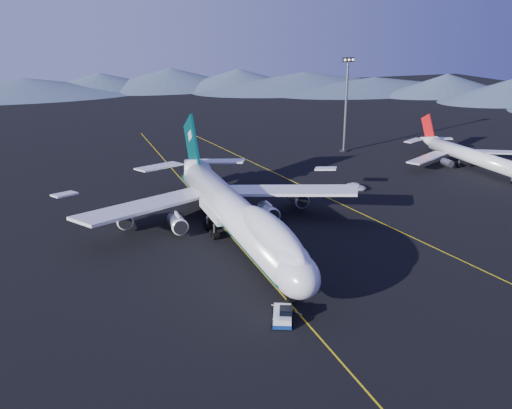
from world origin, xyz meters
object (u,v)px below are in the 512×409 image
object	(u,v)px
second_jet	(467,155)
floodlight_mast	(346,105)
service_van	(357,186)
boeing_747	(235,212)
pushback_tug	(282,316)

from	to	relation	value
second_jet	floodlight_mast	size ratio (longest dim) A/B	1.50
second_jet	floodlight_mast	distance (m)	38.81
service_van	floodlight_mast	bearing A→B (deg)	50.23
boeing_747	pushback_tug	size ratio (longest dim) A/B	12.39
second_jet	floodlight_mast	bearing A→B (deg)	129.92
second_jet	service_van	distance (m)	40.27
pushback_tug	second_jet	xyz separation A→B (m)	(80.98, 60.39, 3.00)
second_jet	service_van	bearing A→B (deg)	-165.99
service_van	floodlight_mast	xyz separation A→B (m)	(16.77, 37.58, 13.82)
boeing_747	pushback_tug	xyz separation A→B (m)	(-3.00, -30.63, -5.10)
second_jet	service_van	world-z (taller)	second_jet
service_van	second_jet	bearing A→B (deg)	-4.32
pushback_tug	service_van	distance (m)	66.96
boeing_747	second_jet	distance (m)	83.49
pushback_tug	service_van	xyz separation A→B (m)	(41.62, 52.46, 0.00)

